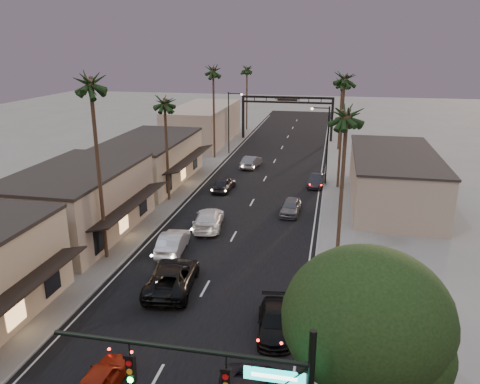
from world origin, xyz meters
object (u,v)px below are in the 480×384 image
at_px(arch, 287,107).
at_px(palm_far, 247,67).
at_px(palm_lb, 90,79).
at_px(curbside_black, 275,322).
at_px(palm_rb, 345,75).
at_px(corner_tree, 368,325).
at_px(palm_rc, 342,80).
at_px(palm_ld, 213,68).
at_px(streetlight_left, 231,118).
at_px(palm_ra, 347,110).
at_px(oncoming_red, 102,379).
at_px(streetlight_right, 325,139).
at_px(palm_lc, 164,99).
at_px(oncoming_pickup, 172,277).
at_px(oncoming_silver, 173,242).

distance_m(arch, palm_far, 12.96).
distance_m(palm_lb, curbside_black, 20.01).
xyz_separation_m(palm_lb, palm_rb, (17.20, 22.00, -0.97)).
height_order(corner_tree, palm_rc, palm_rc).
bearing_deg(palm_ld, streetlight_left, 60.75).
height_order(corner_tree, palm_ra, palm_ra).
bearing_deg(oncoming_red, corner_tree, 174.72).
bearing_deg(curbside_black, streetlight_right, 79.51).
distance_m(corner_tree, palm_ld, 51.28).
distance_m(palm_lc, oncoming_pickup, 20.91).
bearing_deg(streetlight_right, palm_lc, -149.89).
relative_size(palm_ra, oncoming_red, 3.34).
xyz_separation_m(palm_rc, oncoming_silver, (-12.59, -39.91, -9.64)).
relative_size(palm_ld, oncoming_red, 3.60).
bearing_deg(palm_lb, palm_rb, 51.98).
bearing_deg(curbside_black, palm_ld, 101.85).
height_order(oncoming_pickup, oncoming_silver, oncoming_pickup).
bearing_deg(oncoming_pickup, palm_rb, -119.19).
xyz_separation_m(oncoming_silver, curbside_black, (9.18, -9.06, -0.15)).
bearing_deg(palm_lc, streetlight_right, 30.11).
height_order(palm_far, curbside_black, palm_far).
distance_m(palm_ld, palm_far, 23.02).
height_order(arch, oncoming_silver, arch).
bearing_deg(corner_tree, oncoming_pickup, 136.17).
bearing_deg(palm_ra, palm_far, 107.38).
height_order(palm_far, oncoming_silver, palm_far).
relative_size(palm_lb, palm_rb, 1.07).
bearing_deg(palm_lb, streetlight_right, 55.99).
bearing_deg(streetlight_right, oncoming_pickup, -108.91).
distance_m(corner_tree, palm_lb, 24.36).
xyz_separation_m(streetlight_left, oncoming_red, (4.75, -49.25, -4.66)).
bearing_deg(streetlight_right, palm_ld, 147.21).
xyz_separation_m(palm_ld, curbside_black, (13.79, -39.97, -11.74)).
bearing_deg(palm_far, oncoming_red, -84.94).
bearing_deg(palm_ld, palm_lb, -90.00).
height_order(oncoming_red, oncoming_pickup, oncoming_pickup).
distance_m(palm_rc, curbside_black, 50.06).
xyz_separation_m(streetlight_right, streetlight_left, (-13.84, 13.00, 0.00)).
height_order(arch, palm_rb, palm_rb).
height_order(corner_tree, arch, corner_tree).
bearing_deg(palm_ld, palm_rc, 27.62).
bearing_deg(palm_lb, oncoming_silver, 24.39).
xyz_separation_m(arch, palm_lb, (-8.60, -48.00, 7.85)).
relative_size(palm_rc, curbside_black, 2.63).
bearing_deg(streetlight_left, oncoming_silver, -85.07).
relative_size(arch, palm_lb, 1.00).
bearing_deg(curbside_black, streetlight_left, 98.55).
bearing_deg(palm_lb, palm_rc, 67.73).
bearing_deg(oncoming_silver, curbside_black, 129.91).
xyz_separation_m(streetlight_left, palm_lb, (-1.68, -36.00, 8.06)).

